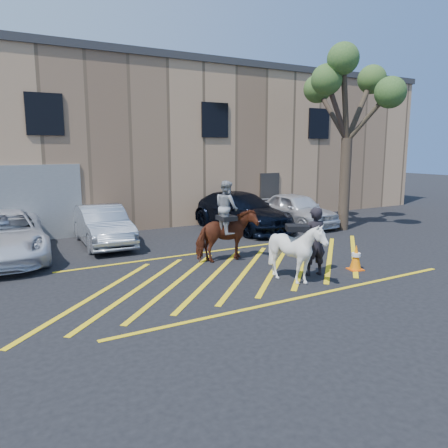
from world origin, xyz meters
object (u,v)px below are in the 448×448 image
car_silver_sedan (103,225)px  tree (349,90)px  mounted_bay (227,229)px  car_white_suv (296,209)px  handler (314,241)px  car_blue_suv (241,211)px  car_white_pickup (2,236)px  saddled_white (297,252)px  traffic_cone (356,257)px

car_silver_sedan → tree: bearing=-9.6°
car_silver_sedan → mounted_bay: mounted_bay is taller
car_white_suv → handler: size_ratio=2.28×
car_blue_suv → tree: (3.69, -2.21, 4.92)m
car_white_pickup → saddled_white: 8.96m
tree → car_white_suv: bearing=123.0°
car_silver_sedan → car_white_suv: bearing=0.2°
car_silver_sedan → mounted_bay: 4.93m
car_blue_suv → tree: size_ratio=0.73×
mounted_bay → tree: bearing=16.6°
car_white_pickup → tree: size_ratio=0.73×
mounted_bay → traffic_cone: mounted_bay is taller
saddled_white → tree: (6.40, 4.79, 4.88)m
car_white_suv → car_white_pickup: bearing=-178.5°
car_white_suv → car_blue_suv: bearing=169.8°
handler → traffic_cone: size_ratio=2.55×
car_blue_suv → handler: bearing=-111.2°
mounted_bay → saddled_white: 2.78m
car_white_pickup → car_white_suv: (11.64, 0.19, -0.02)m
saddled_white → traffic_cone: saddled_white is taller
car_white_pickup → handler: handler is taller
car_blue_suv → handler: 6.96m
car_silver_sedan → handler: 7.69m
car_silver_sedan → car_white_suv: (8.42, -0.37, 0.02)m
car_blue_suv → handler: handler is taller
handler → traffic_cone: bearing=-175.4°
car_blue_suv → handler: (-1.87, -6.70, 0.16)m
car_blue_suv → car_white_suv: (2.58, -0.49, -0.05)m
car_white_suv → handler: (-4.45, -6.21, 0.21)m
car_silver_sedan → tree: size_ratio=0.58×
car_white_suv → car_silver_sedan: bearing=178.1°
car_blue_suv → traffic_cone: bearing=-99.7°
car_white_pickup → saddled_white: bearing=-41.5°
mounted_bay → saddled_white: (0.47, -2.74, -0.18)m
tree → mounted_bay: bearing=-163.4°
car_blue_suv → traffic_cone: size_ratio=7.28×
car_white_suv → mounted_bay: size_ratio=1.73×
handler → car_silver_sedan: bearing=-45.6°
car_blue_suv → mounted_bay: bearing=-132.3°
car_white_pickup → handler: 9.38m
car_silver_sedan → car_white_suv: car_white_suv is taller
car_silver_sedan → car_white_pickup: bearing=-167.4°
car_silver_sedan → handler: size_ratio=2.28×
car_silver_sedan → handler: handler is taller
car_white_pickup → mounted_bay: bearing=-28.0°
mounted_bay → saddled_white: size_ratio=1.29×
car_white_suv → saddled_white: (-5.28, -6.50, 0.09)m
handler → saddled_white: bearing=32.5°
car_white_pickup → tree: 13.76m
car_white_pickup → tree: bearing=-3.5°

